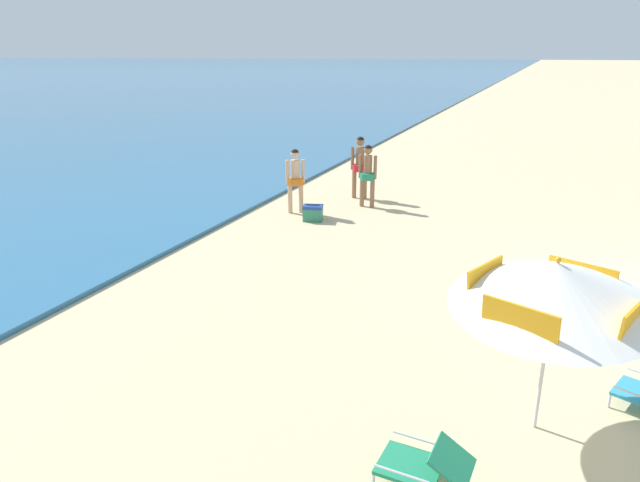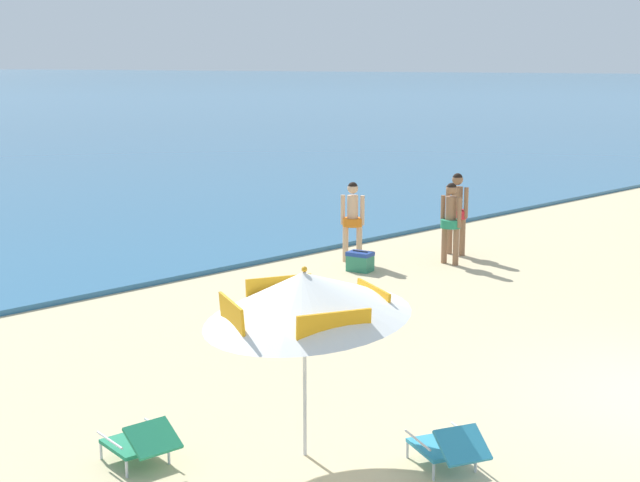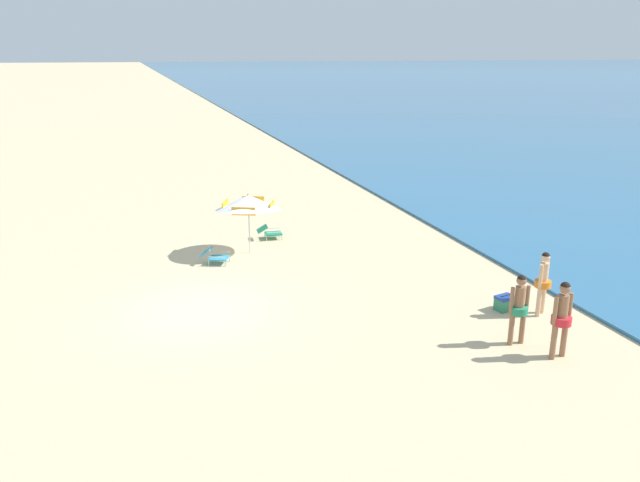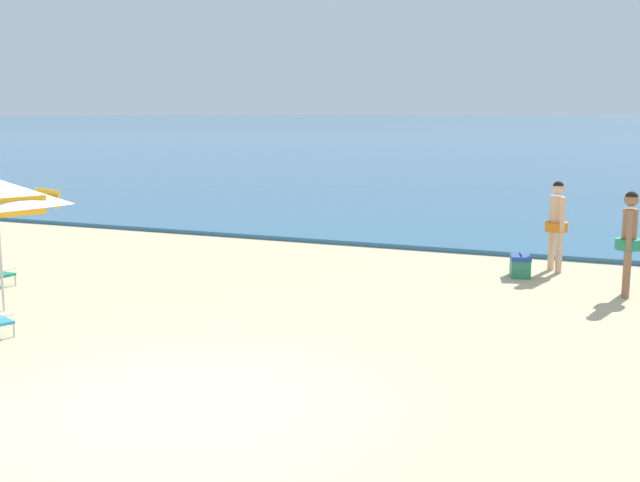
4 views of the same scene
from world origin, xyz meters
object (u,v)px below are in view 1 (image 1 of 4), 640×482
object	(u,v)px
person_wading_in	(368,171)
person_standing_beside	(295,176)
lounge_chair_under_umbrella	(424,464)
person_standing_near_shore	(360,163)
beach_umbrella_striped_main	(555,285)
cooler_box	(313,213)

from	to	relation	value
person_wading_in	person_standing_beside	bearing A→B (deg)	129.01
lounge_chair_under_umbrella	person_standing_near_shore	bearing A→B (deg)	20.81
person_standing_beside	beach_umbrella_striped_main	bearing A→B (deg)	-139.69
person_standing_near_shore	person_standing_beside	xyz separation A→B (m)	(-2.16, 1.10, -0.06)
person_wading_in	cooler_box	world-z (taller)	person_wading_in
lounge_chair_under_umbrella	person_wading_in	world-z (taller)	person_wading_in
beach_umbrella_striped_main	person_wading_in	size ratio (longest dim) A/B	1.55
beach_umbrella_striped_main	cooler_box	distance (m)	8.94
lounge_chair_under_umbrella	cooler_box	bearing A→B (deg)	28.82
beach_umbrella_striped_main	person_standing_near_shore	distance (m)	10.85
beach_umbrella_striped_main	person_standing_beside	bearing A→B (deg)	40.31
beach_umbrella_striped_main	person_standing_near_shore	size ratio (longest dim) A/B	1.47
lounge_chair_under_umbrella	person_wading_in	distance (m)	10.73
beach_umbrella_striped_main	cooler_box	bearing A→B (deg)	38.99
lounge_chair_under_umbrella	person_standing_near_shore	size ratio (longest dim) A/B	0.52
person_standing_near_shore	person_wading_in	xyz separation A→B (m)	(-0.87, -0.50, -0.05)
lounge_chair_under_umbrella	person_standing_beside	xyz separation A→B (m)	(8.77, 5.25, 0.72)
person_standing_near_shore	person_standing_beside	size ratio (longest dim) A/B	1.06
person_standing_near_shore	beach_umbrella_striped_main	bearing A→B (deg)	-151.58
lounge_chair_under_umbrella	person_wading_in	xyz separation A→B (m)	(10.06, 3.66, 0.72)
cooler_box	person_standing_near_shore	bearing A→B (deg)	-8.07
person_standing_beside	cooler_box	size ratio (longest dim) A/B	3.04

